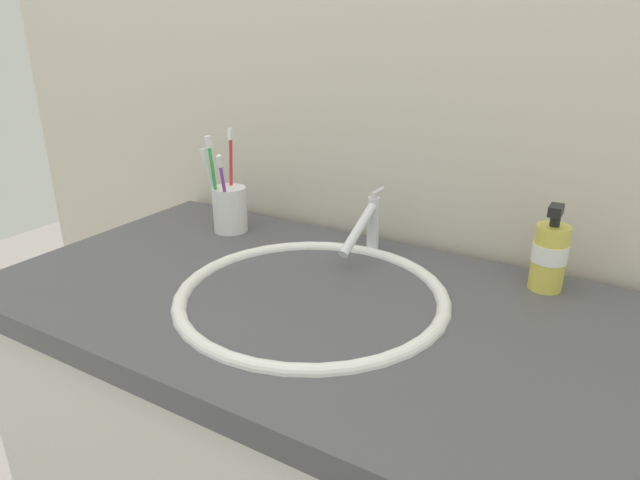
{
  "coord_description": "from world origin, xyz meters",
  "views": [
    {
      "loc": [
        0.44,
        -0.68,
        1.28
      ],
      "look_at": [
        0.02,
        0.03,
        0.96
      ],
      "focal_mm": 30.7,
      "sensor_mm": 36.0,
      "label": 1
    }
  ],
  "objects_px": {
    "toothbrush_cup": "(230,209)",
    "toothbrush_purple": "(224,189)",
    "soap_dispenser": "(549,255)",
    "toothbrush_white": "(213,184)",
    "faucet": "(368,225)",
    "toothbrush_red": "(231,172)",
    "toothbrush_green": "(214,178)"
  },
  "relations": [
    {
      "from": "toothbrush_cup",
      "to": "toothbrush_purple",
      "type": "distance_m",
      "value": 0.06
    },
    {
      "from": "toothbrush_cup",
      "to": "soap_dispenser",
      "type": "distance_m",
      "value": 0.64
    },
    {
      "from": "toothbrush_cup",
      "to": "toothbrush_white",
      "type": "height_order",
      "value": "toothbrush_white"
    },
    {
      "from": "faucet",
      "to": "toothbrush_purple",
      "type": "height_order",
      "value": "toothbrush_purple"
    },
    {
      "from": "soap_dispenser",
      "to": "toothbrush_cup",
      "type": "bearing_deg",
      "value": -175.68
    },
    {
      "from": "toothbrush_purple",
      "to": "soap_dispenser",
      "type": "xyz_separation_m",
      "value": [
        0.62,
        0.08,
        -0.04
      ]
    },
    {
      "from": "toothbrush_red",
      "to": "soap_dispenser",
      "type": "distance_m",
      "value": 0.65
    },
    {
      "from": "toothbrush_green",
      "to": "soap_dispenser",
      "type": "xyz_separation_m",
      "value": [
        0.65,
        0.08,
        -0.06
      ]
    },
    {
      "from": "faucet",
      "to": "toothbrush_red",
      "type": "relative_size",
      "value": 0.79
    },
    {
      "from": "toothbrush_white",
      "to": "toothbrush_red",
      "type": "bearing_deg",
      "value": 68.8
    },
    {
      "from": "toothbrush_green",
      "to": "toothbrush_purple",
      "type": "relative_size",
      "value": 1.19
    },
    {
      "from": "toothbrush_cup",
      "to": "toothbrush_red",
      "type": "xyz_separation_m",
      "value": [
        -0.01,
        0.02,
        0.08
      ]
    },
    {
      "from": "toothbrush_white",
      "to": "toothbrush_red",
      "type": "xyz_separation_m",
      "value": [
        0.02,
        0.04,
        0.02
      ]
    },
    {
      "from": "toothbrush_red",
      "to": "soap_dispenser",
      "type": "relative_size",
      "value": 1.41
    },
    {
      "from": "toothbrush_white",
      "to": "toothbrush_green",
      "type": "bearing_deg",
      "value": -29.88
    },
    {
      "from": "toothbrush_purple",
      "to": "toothbrush_white",
      "type": "bearing_deg",
      "value": 168.34
    },
    {
      "from": "toothbrush_purple",
      "to": "toothbrush_white",
      "type": "distance_m",
      "value": 0.04
    },
    {
      "from": "toothbrush_cup",
      "to": "toothbrush_white",
      "type": "xyz_separation_m",
      "value": [
        -0.02,
        -0.02,
        0.06
      ]
    },
    {
      "from": "toothbrush_green",
      "to": "faucet",
      "type": "bearing_deg",
      "value": 9.8
    },
    {
      "from": "toothbrush_purple",
      "to": "soap_dispenser",
      "type": "distance_m",
      "value": 0.63
    },
    {
      "from": "toothbrush_purple",
      "to": "toothbrush_red",
      "type": "bearing_deg",
      "value": 112.97
    },
    {
      "from": "soap_dispenser",
      "to": "toothbrush_red",
      "type": "bearing_deg",
      "value": -177.36
    },
    {
      "from": "toothbrush_purple",
      "to": "toothbrush_white",
      "type": "xyz_separation_m",
      "value": [
        -0.04,
        0.01,
        0.0
      ]
    },
    {
      "from": "toothbrush_white",
      "to": "faucet",
      "type": "bearing_deg",
      "value": 8.72
    },
    {
      "from": "faucet",
      "to": "toothbrush_green",
      "type": "height_order",
      "value": "toothbrush_green"
    },
    {
      "from": "toothbrush_green",
      "to": "toothbrush_purple",
      "type": "distance_m",
      "value": 0.03
    },
    {
      "from": "toothbrush_cup",
      "to": "soap_dispenser",
      "type": "relative_size",
      "value": 0.65
    },
    {
      "from": "toothbrush_red",
      "to": "soap_dispenser",
      "type": "bearing_deg",
      "value": 2.64
    },
    {
      "from": "faucet",
      "to": "toothbrush_cup",
      "type": "xyz_separation_m",
      "value": [
        -0.31,
        -0.03,
        -0.01
      ]
    },
    {
      "from": "toothbrush_cup",
      "to": "toothbrush_white",
      "type": "relative_size",
      "value": 0.55
    },
    {
      "from": "toothbrush_green",
      "to": "toothbrush_red",
      "type": "relative_size",
      "value": 0.97
    },
    {
      "from": "toothbrush_cup",
      "to": "toothbrush_purple",
      "type": "xyz_separation_m",
      "value": [
        0.01,
        -0.03,
        0.05
      ]
    }
  ]
}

